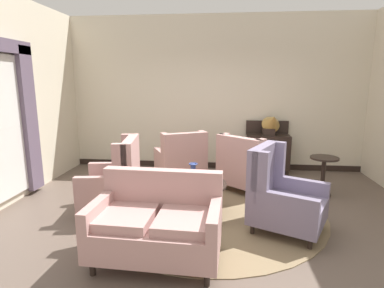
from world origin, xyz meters
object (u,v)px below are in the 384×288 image
at_px(porcelain_vase, 193,175).
at_px(settee, 157,225).
at_px(armchair_far_left, 281,197).
at_px(armchair_near_sideboard, 246,168).
at_px(gramophone, 272,122).
at_px(side_table, 323,173).
at_px(armchair_back_corner, 181,162).
at_px(armchair_near_window, 116,181).
at_px(sideboard, 267,151).
at_px(coffee_table, 192,188).

distance_m(porcelain_vase, settee, 1.24).
bearing_deg(porcelain_vase, armchair_far_left, -16.82).
distance_m(armchair_near_sideboard, gramophone, 1.40).
bearing_deg(armchair_far_left, armchair_near_sideboard, 40.11).
bearing_deg(porcelain_vase, gramophone, 57.32).
bearing_deg(side_table, armchair_far_left, -124.60).
relative_size(porcelain_vase, armchair_back_corner, 0.28).
relative_size(armchair_far_left, armchair_back_corner, 1.04).
height_order(armchair_near_window, armchair_far_left, armchair_near_window).
xyz_separation_m(armchair_near_sideboard, side_table, (1.28, -0.08, -0.03)).
bearing_deg(sideboard, armchair_near_window, -137.87).
relative_size(armchair_near_sideboard, armchair_near_window, 1.05).
height_order(porcelain_vase, armchair_back_corner, armchair_back_corner).
bearing_deg(armchair_near_sideboard, armchair_near_window, 67.57).
xyz_separation_m(coffee_table, settee, (-0.25, -1.24, 0.02)).
height_order(porcelain_vase, armchair_near_sideboard, armchair_near_sideboard).
relative_size(settee, armchair_near_sideboard, 1.20).
relative_size(sideboard, gramophone, 1.95).
relative_size(porcelain_vase, gramophone, 0.55).
bearing_deg(armchair_near_window, armchair_far_left, 73.06).
bearing_deg(side_table, gramophone, 120.88).
height_order(porcelain_vase, side_table, porcelain_vase).
distance_m(side_table, sideboard, 1.49).
bearing_deg(armchair_near_window, gramophone, 122.27).
height_order(settee, armchair_far_left, armchair_far_left).
bearing_deg(armchair_far_left, armchair_near_window, 107.02).
xyz_separation_m(coffee_table, armchair_near_window, (-1.13, -0.03, 0.07)).
height_order(coffee_table, armchair_far_left, armchair_far_left).
bearing_deg(armchair_near_window, side_table, 98.59).
xyz_separation_m(settee, side_table, (2.36, 2.18, -0.01)).
bearing_deg(porcelain_vase, sideboard, 59.37).
relative_size(settee, sideboard, 1.29).
height_order(armchair_back_corner, sideboard, sideboard).
xyz_separation_m(armchair_near_window, gramophone, (2.54, 2.15, 0.62)).
bearing_deg(sideboard, armchair_far_left, -93.53).
bearing_deg(coffee_table, armchair_near_window, -178.40).
height_order(armchair_far_left, gramophone, gramophone).
xyz_separation_m(settee, armchair_far_left, (1.44, 0.84, 0.04)).
xyz_separation_m(porcelain_vase, armchair_far_left, (1.17, -0.35, -0.15)).
bearing_deg(armchair_back_corner, armchair_far_left, 106.50).
height_order(coffee_table, armchair_near_sideboard, armchair_near_sideboard).
xyz_separation_m(settee, armchair_near_sideboard, (1.09, 2.26, 0.02)).
distance_m(settee, armchair_near_sideboard, 2.51).
relative_size(side_table, gramophone, 1.21).
relative_size(armchair_near_sideboard, armchair_back_corner, 1.08).
height_order(porcelain_vase, armchair_near_window, armchair_near_window).
bearing_deg(armchair_far_left, settee, 146.21).
height_order(armchair_near_sideboard, gramophone, gramophone).
xyz_separation_m(coffee_table, armchair_near_sideboard, (0.84, 1.02, 0.04)).
bearing_deg(armchair_far_left, porcelain_vase, 99.07).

